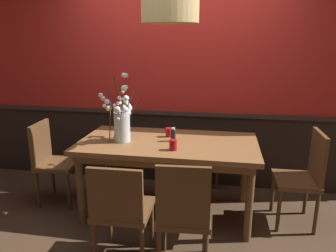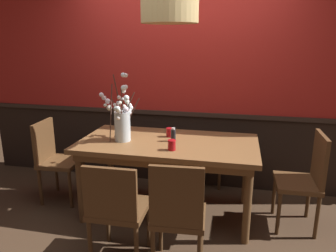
# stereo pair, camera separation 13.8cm
# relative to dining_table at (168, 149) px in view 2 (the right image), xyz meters

# --- Properties ---
(ground_plane) EXTENTS (24.00, 24.00, 0.00)m
(ground_plane) POSITION_rel_dining_table_xyz_m (0.00, 0.00, -0.69)
(ground_plane) COLOR #422D1E
(back_wall) EXTENTS (5.20, 0.14, 2.86)m
(back_wall) POSITION_rel_dining_table_xyz_m (0.00, 0.80, 0.73)
(back_wall) COLOR black
(back_wall) RESTS_ON ground
(dining_table) EXTENTS (1.76, 0.92, 0.78)m
(dining_table) POSITION_rel_dining_table_xyz_m (0.00, 0.00, 0.00)
(dining_table) COLOR brown
(dining_table) RESTS_ON ground
(chair_near_side_left) EXTENTS (0.45, 0.44, 0.87)m
(chair_near_side_left) POSITION_rel_dining_table_xyz_m (-0.22, -0.86, -0.20)
(chair_near_side_left) COLOR brown
(chair_near_side_left) RESTS_ON ground
(chair_head_west_end) EXTENTS (0.43, 0.45, 0.90)m
(chair_head_west_end) POSITION_rel_dining_table_xyz_m (-1.29, 0.01, -0.19)
(chair_head_west_end) COLOR brown
(chair_head_west_end) RESTS_ON ground
(chair_near_side_right) EXTENTS (0.43, 0.43, 0.93)m
(chair_near_side_right) POSITION_rel_dining_table_xyz_m (0.27, -0.87, -0.18)
(chair_near_side_right) COLOR brown
(chair_near_side_right) RESTS_ON ground
(chair_head_east_end) EXTENTS (0.40, 0.44, 0.94)m
(chair_head_east_end) POSITION_rel_dining_table_xyz_m (1.32, 0.02, -0.17)
(chair_head_east_end) COLOR brown
(chair_head_east_end) RESTS_ON ground
(chair_far_side_right) EXTENTS (0.44, 0.43, 0.92)m
(chair_far_side_right) POSITION_rel_dining_table_xyz_m (0.30, 0.88, -0.17)
(chair_far_side_right) COLOR brown
(chair_far_side_right) RESTS_ON ground
(vase_with_blossoms) EXTENTS (0.37, 0.37, 0.69)m
(vase_with_blossoms) POSITION_rel_dining_table_xyz_m (-0.45, -0.07, 0.28)
(vase_with_blossoms) COLOR silver
(vase_with_blossoms) RESTS_ON dining_table
(candle_holder_nearer_center) EXTENTS (0.07, 0.07, 0.09)m
(candle_holder_nearer_center) POSITION_rel_dining_table_xyz_m (-0.02, 0.16, 0.13)
(candle_holder_nearer_center) COLOR #9E0F14
(candle_holder_nearer_center) RESTS_ON dining_table
(candle_holder_nearer_edge) EXTENTS (0.08, 0.08, 0.10)m
(candle_holder_nearer_edge) POSITION_rel_dining_table_xyz_m (0.09, -0.25, 0.14)
(candle_holder_nearer_edge) COLOR #9E0F14
(candle_holder_nearer_edge) RESTS_ON dining_table
(condiment_bottle) EXTENTS (0.05, 0.05, 0.14)m
(condiment_bottle) POSITION_rel_dining_table_xyz_m (0.05, 0.01, 0.15)
(condiment_bottle) COLOR black
(condiment_bottle) RESTS_ON dining_table
(pendant_lamp) EXTENTS (0.50, 0.50, 0.96)m
(pendant_lamp) POSITION_rel_dining_table_xyz_m (0.04, -0.09, 1.33)
(pendant_lamp) COLOR tan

